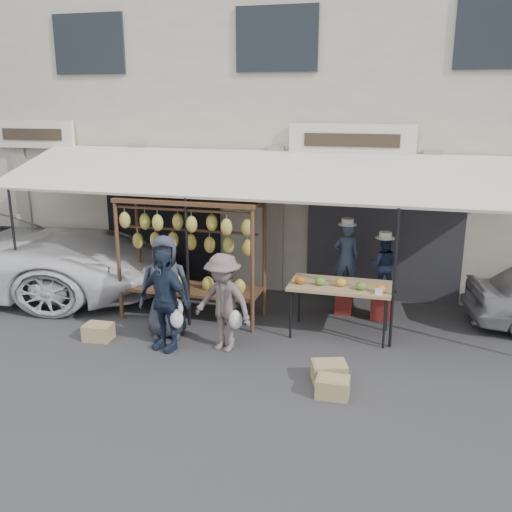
{
  "coord_description": "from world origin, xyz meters",
  "views": [
    {
      "loc": [
        2.67,
        -7.69,
        3.91
      ],
      "look_at": [
        0.17,
        1.4,
        1.3
      ],
      "focal_mm": 40.0,
      "sensor_mm": 36.0,
      "label": 1
    }
  ],
  "objects": [
    {
      "name": "produce_table",
      "position": [
        1.63,
        1.41,
        0.87
      ],
      "size": [
        1.7,
        0.9,
        1.04
      ],
      "color": "tan",
      "rests_on": "ground_plane"
    },
    {
      "name": "customer_left",
      "position": [
        -1.18,
        0.59,
        0.88
      ],
      "size": [
        1.0,
        0.81,
        1.76
      ],
      "primitive_type": "imported",
      "rotation": [
        0.0,
        0.0,
        0.33
      ],
      "color": "#2E313F",
      "rests_on": "ground_plane"
    },
    {
      "name": "shophouse",
      "position": [
        -0.0,
        6.5,
        3.65
      ],
      "size": [
        24.0,
        6.15,
        7.3
      ],
      "color": "beige",
      "rests_on": "ground_plane"
    },
    {
      "name": "vendor_right",
      "position": [
        2.27,
        2.39,
        1.03
      ],
      "size": [
        0.51,
        0.4,
        1.06
      ],
      "primitive_type": "imported",
      "rotation": [
        0.0,
        0.0,
        3.14
      ],
      "color": "#19233C",
      "rests_on": "stool_right"
    },
    {
      "name": "crate_near_b",
      "position": [
        1.72,
        -0.29,
        0.14
      ],
      "size": [
        0.57,
        0.5,
        0.29
      ],
      "primitive_type": "cube",
      "rotation": [
        0.0,
        0.0,
        0.33
      ],
      "color": "tan",
      "rests_on": "ground_plane"
    },
    {
      "name": "crate_far",
      "position": [
        -2.23,
        0.15,
        0.14
      ],
      "size": [
        0.47,
        0.37,
        0.27
      ],
      "primitive_type": "cube",
      "rotation": [
        0.0,
        0.0,
        0.06
      ],
      "color": "tan",
      "rests_on": "ground_plane"
    },
    {
      "name": "crate_near_a",
      "position": [
        1.82,
        -0.7,
        0.13
      ],
      "size": [
        0.45,
        0.34,
        0.27
      ],
      "primitive_type": "cube",
      "rotation": [
        0.0,
        0.0,
        0.02
      ],
      "color": "tan",
      "rests_on": "ground_plane"
    },
    {
      "name": "ground_plane",
      "position": [
        0.0,
        0.0,
        0.0
      ],
      "size": [
        90.0,
        90.0,
        0.0
      ],
      "primitive_type": "plane",
      "color": "#2D2D30"
    },
    {
      "name": "stool_left",
      "position": [
        1.59,
        2.49,
        0.22
      ],
      "size": [
        0.38,
        0.38,
        0.44
      ],
      "primitive_type": "cube",
      "rotation": [
        0.0,
        0.0,
        0.25
      ],
      "color": "maroon",
      "rests_on": "ground_plane"
    },
    {
      "name": "customer_mid",
      "position": [
        -1.0,
        0.14,
        0.82
      ],
      "size": [
        1.04,
        0.67,
        1.65
      ],
      "primitive_type": "imported",
      "rotation": [
        0.0,
        0.0,
        -0.3
      ],
      "color": "#1F2A40",
      "rests_on": "ground_plane"
    },
    {
      "name": "vendor_left",
      "position": [
        1.59,
        2.49,
        1.09
      ],
      "size": [
        0.53,
        0.4,
        1.3
      ],
      "primitive_type": "imported",
      "rotation": [
        0.0,
        0.0,
        3.34
      ],
      "color": "#2F3C52",
      "rests_on": "stool_left"
    },
    {
      "name": "stool_right",
      "position": [
        2.27,
        2.39,
        0.25
      ],
      "size": [
        0.4,
        0.4,
        0.5
      ],
      "primitive_type": "cube",
      "rotation": [
        0.0,
        0.0,
        0.13
      ],
      "color": "maroon",
      "rests_on": "ground_plane"
    },
    {
      "name": "customer_right",
      "position": [
        -0.08,
        0.35,
        0.8
      ],
      "size": [
        1.15,
        0.85,
        1.6
      ],
      "primitive_type": "imported",
      "rotation": [
        0.0,
        0.0,
        -0.28
      ],
      "color": "#685956",
      "rests_on": "ground_plane"
    },
    {
      "name": "awning",
      "position": [
        0.01,
        2.28,
        2.57
      ],
      "size": [
        10.0,
        2.35,
        2.92
      ],
      "color": "beige",
      "rests_on": "ground_plane"
    },
    {
      "name": "banana_rack",
      "position": [
        -1.07,
        1.48,
        1.57
      ],
      "size": [
        2.6,
        0.9,
        2.24
      ],
      "color": "#4A291A",
      "rests_on": "ground_plane"
    }
  ]
}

